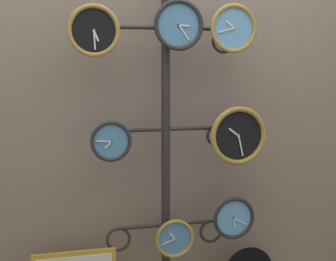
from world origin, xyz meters
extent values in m
cube|color=gray|center=(0.00, 0.57, 1.40)|extent=(4.40, 0.04, 2.80)
cylinder|color=#282623|center=(0.00, 0.41, 0.88)|extent=(0.05, 0.05, 1.72)
cylinder|color=#282623|center=(-0.16, 0.41, 1.54)|extent=(0.31, 0.02, 0.02)
torus|color=#282623|center=(-0.31, 0.41, 1.48)|extent=(0.13, 0.02, 0.13)
cylinder|color=#282623|center=(0.16, 0.41, 1.54)|extent=(0.31, 0.02, 0.02)
torus|color=#282623|center=(0.31, 0.41, 1.48)|extent=(0.13, 0.02, 0.13)
cylinder|color=#282623|center=(-0.14, 0.41, 1.02)|extent=(0.27, 0.02, 0.02)
torus|color=#282623|center=(-0.27, 0.41, 0.97)|extent=(0.11, 0.02, 0.11)
cylinder|color=#282623|center=(0.14, 0.41, 1.02)|extent=(0.27, 0.02, 0.02)
torus|color=#282623|center=(0.27, 0.41, 0.97)|extent=(0.11, 0.02, 0.11)
cylinder|color=#282623|center=(-0.13, 0.41, 0.50)|extent=(0.26, 0.02, 0.02)
torus|color=#282623|center=(-0.26, 0.41, 0.44)|extent=(0.13, 0.02, 0.13)
cylinder|color=#282623|center=(0.13, 0.41, 0.50)|extent=(0.26, 0.02, 0.02)
torus|color=#282623|center=(0.26, 0.41, 0.44)|extent=(0.13, 0.02, 0.13)
cylinder|color=black|center=(-0.37, 0.32, 1.51)|extent=(0.23, 0.02, 0.23)
torus|color=#A58438|center=(-0.37, 0.30, 1.51)|extent=(0.25, 0.02, 0.25)
cylinder|color=#A58438|center=(-0.37, 0.30, 1.51)|extent=(0.01, 0.01, 0.01)
cube|color=silver|center=(-0.36, 0.30, 1.49)|extent=(0.03, 0.00, 0.05)
cube|color=silver|center=(-0.37, 0.30, 1.47)|extent=(0.01, 0.00, 0.09)
cylinder|color=#4C84B2|center=(0.04, 0.33, 1.55)|extent=(0.23, 0.02, 0.23)
torus|color=#262628|center=(0.04, 0.32, 1.55)|extent=(0.25, 0.02, 0.25)
cylinder|color=#262628|center=(0.04, 0.32, 1.55)|extent=(0.01, 0.01, 0.01)
cube|color=silver|center=(0.07, 0.32, 1.54)|extent=(0.06, 0.00, 0.01)
cube|color=silver|center=(0.07, 0.32, 1.51)|extent=(0.06, 0.00, 0.08)
cylinder|color=#60A8DB|center=(0.33, 0.34, 1.53)|extent=(0.23, 0.02, 0.23)
torus|color=#A58438|center=(0.33, 0.32, 1.53)|extent=(0.25, 0.02, 0.25)
cylinder|color=#A58438|center=(0.33, 0.32, 1.53)|extent=(0.01, 0.01, 0.01)
cube|color=silver|center=(0.31, 0.32, 1.55)|extent=(0.05, 0.00, 0.04)
cube|color=silver|center=(0.29, 0.32, 1.52)|extent=(0.09, 0.00, 0.03)
cylinder|color=#4C84B2|center=(-0.29, 0.34, 0.98)|extent=(0.19, 0.02, 0.19)
torus|color=#262628|center=(-0.29, 0.33, 0.98)|extent=(0.20, 0.02, 0.20)
cylinder|color=#262628|center=(-0.29, 0.33, 0.98)|extent=(0.01, 0.01, 0.01)
cube|color=silver|center=(-0.31, 0.33, 0.96)|extent=(0.04, 0.00, 0.04)
cube|color=silver|center=(-0.33, 0.33, 0.98)|extent=(0.07, 0.00, 0.01)
cylinder|color=black|center=(0.36, 0.31, 0.99)|extent=(0.28, 0.02, 0.28)
torus|color=#A58438|center=(0.36, 0.29, 0.99)|extent=(0.31, 0.03, 0.31)
cylinder|color=#A58438|center=(0.36, 0.29, 0.99)|extent=(0.02, 0.01, 0.02)
cube|color=silver|center=(0.33, 0.29, 1.01)|extent=(0.06, 0.00, 0.05)
cube|color=silver|center=(0.37, 0.29, 0.94)|extent=(0.03, 0.00, 0.11)
cylinder|color=#4C84B2|center=(0.03, 0.34, 0.45)|extent=(0.19, 0.02, 0.19)
torus|color=#A58438|center=(0.03, 0.32, 0.45)|extent=(0.21, 0.02, 0.21)
cylinder|color=#A58438|center=(0.03, 0.32, 0.45)|extent=(0.01, 0.01, 0.01)
cube|color=silver|center=(0.01, 0.32, 0.47)|extent=(0.04, 0.00, 0.04)
cube|color=silver|center=(-0.01, 0.32, 0.44)|extent=(0.07, 0.00, 0.03)
cylinder|color=#60A8DB|center=(0.35, 0.33, 0.54)|extent=(0.21, 0.02, 0.21)
torus|color=#262628|center=(0.35, 0.32, 0.54)|extent=(0.23, 0.02, 0.23)
cylinder|color=#262628|center=(0.35, 0.32, 0.54)|extent=(0.01, 0.01, 0.01)
cube|color=silver|center=(0.35, 0.32, 0.52)|extent=(0.01, 0.00, 0.05)
cube|color=silver|center=(0.39, 0.31, 0.52)|extent=(0.08, 0.00, 0.05)
camera|label=1|loc=(-0.57, -1.93, 1.35)|focal=50.00mm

